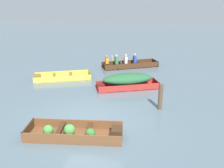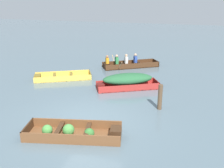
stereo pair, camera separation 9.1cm
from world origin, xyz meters
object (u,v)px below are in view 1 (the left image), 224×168
(skiff_yellow_near_moored, at_px, (60,77))
(skiff_red_mid_moored, at_px, (127,80))
(mooring_post, at_px, (160,97))
(dinghy_wooden_brown_foreground, at_px, (76,133))
(rowboat_dark_varnish_with_crew, at_px, (126,64))

(skiff_yellow_near_moored, relative_size, skiff_red_mid_moored, 1.03)
(skiff_yellow_near_moored, bearing_deg, skiff_red_mid_moored, -4.23)
(mooring_post, bearing_deg, dinghy_wooden_brown_foreground, -127.01)
(skiff_yellow_near_moored, bearing_deg, dinghy_wooden_brown_foreground, -55.96)
(skiff_red_mid_moored, xyz_separation_m, mooring_post, (1.99, -2.04, 0.10))
(skiff_yellow_near_moored, xyz_separation_m, skiff_red_mid_moored, (4.10, -0.30, 0.34))
(skiff_red_mid_moored, bearing_deg, rowboat_dark_varnish_with_crew, 105.87)
(skiff_yellow_near_moored, xyz_separation_m, rowboat_dark_varnish_with_crew, (2.94, 3.77, 0.12))
(dinghy_wooden_brown_foreground, relative_size, rowboat_dark_varnish_with_crew, 0.92)
(skiff_red_mid_moored, relative_size, rowboat_dark_varnish_with_crew, 0.88)
(dinghy_wooden_brown_foreground, bearing_deg, skiff_yellow_near_moored, 124.04)
(skiff_red_mid_moored, relative_size, mooring_post, 2.98)
(skiff_red_mid_moored, bearing_deg, dinghy_wooden_brown_foreground, -94.24)
(mooring_post, bearing_deg, skiff_red_mid_moored, 134.31)
(rowboat_dark_varnish_with_crew, height_order, mooring_post, mooring_post)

